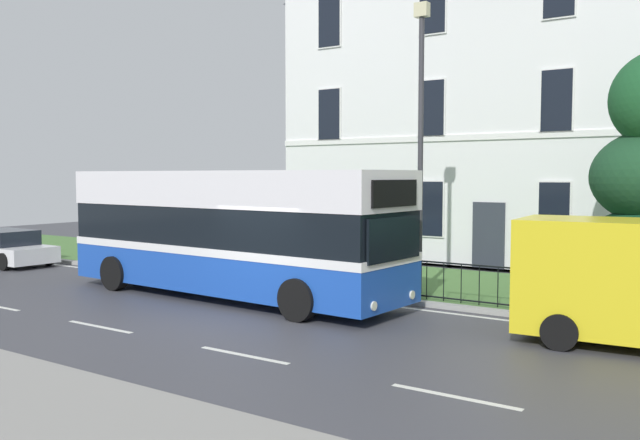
# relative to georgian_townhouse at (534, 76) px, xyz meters

# --- Properties ---
(ground_plane) EXTENTS (60.00, 56.00, 0.18)m
(ground_plane) POSITION_rel_georgian_townhouse_xyz_m (-2.00, -14.41, -7.07)
(ground_plane) COLOR #404046
(georgian_townhouse) EXTENTS (17.26, 9.78, 13.79)m
(georgian_townhouse) POSITION_rel_georgian_townhouse_xyz_m (0.00, 0.00, 0.00)
(georgian_townhouse) COLOR white
(georgian_townhouse) RESTS_ON ground_plane
(iron_verge_railing) EXTENTS (12.29, 0.04, 0.97)m
(iron_verge_railing) POSITION_rel_georgian_townhouse_xyz_m (0.00, -11.12, -6.43)
(iron_verge_railing) COLOR black
(iron_verge_railing) RESTS_ON ground_plane
(single_decker_bus) EXTENTS (10.18, 3.16, 3.33)m
(single_decker_bus) POSITION_rel_georgian_townhouse_xyz_m (-4.05, -13.13, -5.31)
(single_decker_bus) COLOR #1B4AB4
(single_decker_bus) RESTS_ON ground_plane
(parked_hatchback_01) EXTENTS (3.86, 1.91, 1.25)m
(parked_hatchback_01) POSITION_rel_georgian_townhouse_xyz_m (-14.93, -12.87, -6.45)
(parked_hatchback_01) COLOR silver
(parked_hatchback_01) RESTS_ON ground_plane
(street_lamp_post) EXTENTS (0.36, 0.24, 7.52)m
(street_lamp_post) POSITION_rel_georgian_townhouse_xyz_m (0.12, -10.36, -2.67)
(street_lamp_post) COLOR #333338
(street_lamp_post) RESTS_ON ground_plane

